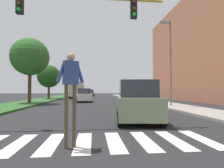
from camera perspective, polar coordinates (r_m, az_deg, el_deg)
ground_plane at (r=26.63m, az=-6.50°, el=-5.20°), size 140.00×140.00×0.00m
crosswalk at (r=5.57m, az=-8.88°, el=-17.51°), size 7.65×2.20×0.01m
median_strip at (r=25.72m, az=-22.80°, el=-5.01°), size 4.02×64.00×0.15m
tree_far at (r=22.30m, az=-24.22°, el=7.71°), size 4.11×4.11×7.12m
tree_distant at (r=31.89m, az=-19.09°, el=2.27°), size 3.73×3.73×5.54m
sidewalk_right at (r=25.69m, az=10.70°, el=-5.13°), size 3.00×64.00×0.15m
traffic_light_gantry at (r=8.94m, az=-27.12°, el=16.91°), size 8.94×0.30×6.00m
street_lamp_right at (r=17.12m, az=17.52°, el=8.52°), size 1.02×0.24×7.50m
pedestrian_performer at (r=4.94m, az=-12.84°, el=-0.03°), size 0.72×0.38×2.49m
suv_crossing at (r=9.36m, az=7.63°, el=-5.44°), size 2.47×4.80×1.97m
sedan_midblock at (r=24.06m, az=-8.83°, el=-3.63°), size 2.25×4.47×1.74m
sedan_distant at (r=39.32m, az=-10.32°, el=-2.99°), size 1.81×4.56×1.72m
sedan_far_horizon at (r=47.89m, az=-6.65°, el=-2.83°), size 1.99×4.28×1.71m
truck_box_delivery at (r=35.02m, az=-10.83°, el=-1.73°), size 2.40×6.20×3.10m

